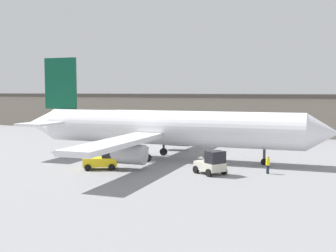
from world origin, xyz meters
The scene contains 6 objects.
ground_plane centered at (0.00, 0.00, 0.00)m, with size 400.00×400.00×0.00m, color gray.
terminal_building centered at (-14.70, 37.35, 3.67)m, with size 92.51×16.48×7.33m.
airplane centered at (-0.95, -0.06, 3.61)m, with size 38.15×35.40×12.04m.
ground_crew_worker centered at (12.19, -3.94, 0.91)m, with size 0.38×0.38×1.70m.
baggage_tug centered at (-3.46, -8.34, 1.10)m, with size 3.71×3.11×2.45m.
belt_loader_truck centered at (7.34, -6.41, 1.08)m, with size 3.40×3.23×2.29m.
Camera 1 is at (19.54, -44.16, 7.90)m, focal length 45.00 mm.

